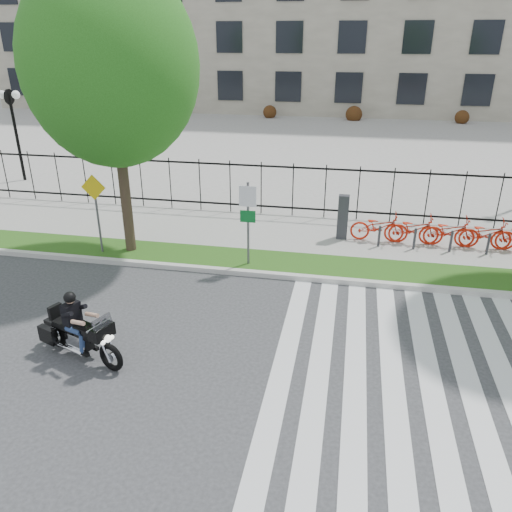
# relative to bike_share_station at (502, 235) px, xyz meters

# --- Properties ---
(ground) EXTENTS (120.00, 120.00, 0.00)m
(ground) POSITION_rel_bike_share_station_xyz_m (-8.11, -7.20, -0.64)
(ground) COLOR #333335
(ground) RESTS_ON ground
(curb) EXTENTS (60.00, 0.20, 0.15)m
(curb) POSITION_rel_bike_share_station_xyz_m (-8.11, -3.10, -0.57)
(curb) COLOR beige
(curb) RESTS_ON ground
(grass_verge) EXTENTS (60.00, 1.50, 0.15)m
(grass_verge) POSITION_rel_bike_share_station_xyz_m (-8.11, -2.25, -0.57)
(grass_verge) COLOR #224F13
(grass_verge) RESTS_ON ground
(sidewalk) EXTENTS (60.00, 3.50, 0.15)m
(sidewalk) POSITION_rel_bike_share_station_xyz_m (-8.11, 0.25, -0.57)
(sidewalk) COLOR gray
(sidewalk) RESTS_ON ground
(plaza) EXTENTS (80.00, 34.00, 0.10)m
(plaza) POSITION_rel_bike_share_station_xyz_m (-8.11, 17.80, -0.59)
(plaza) COLOR gray
(plaza) RESTS_ON ground
(crosswalk_stripes) EXTENTS (5.70, 8.00, 0.01)m
(crosswalk_stripes) POSITION_rel_bike_share_station_xyz_m (-3.29, -7.20, -0.64)
(crosswalk_stripes) COLOR silver
(crosswalk_stripes) RESTS_ON ground
(iron_fence) EXTENTS (30.00, 0.06, 2.00)m
(iron_fence) POSITION_rel_bike_share_station_xyz_m (-8.11, 2.00, 0.51)
(iron_fence) COLOR black
(iron_fence) RESTS_ON sidewalk
(lamp_post_left) EXTENTS (1.06, 0.70, 4.25)m
(lamp_post_left) POSITION_rel_bike_share_station_xyz_m (-20.11, 4.80, 2.56)
(lamp_post_left) COLOR black
(lamp_post_left) RESTS_ON ground
(street_tree_1) EXTENTS (4.88, 4.88, 8.32)m
(street_tree_1) POSITION_rel_bike_share_station_xyz_m (-11.55, -2.25, 5.01)
(street_tree_1) COLOR #3D2E21
(street_tree_1) RESTS_ON grass_verge
(bike_share_station) EXTENTS (10.01, 0.87, 1.50)m
(bike_share_station) POSITION_rel_bike_share_station_xyz_m (0.00, 0.00, 0.00)
(bike_share_station) COLOR #2D2D33
(bike_share_station) RESTS_ON sidewalk
(sign_pole_regulatory) EXTENTS (0.50, 0.09, 2.50)m
(sign_pole_regulatory) POSITION_rel_bike_share_station_xyz_m (-7.64, -2.62, 1.10)
(sign_pole_regulatory) COLOR #59595B
(sign_pole_regulatory) RESTS_ON grass_verge
(sign_pole_warning) EXTENTS (0.78, 0.09, 2.49)m
(sign_pole_warning) POSITION_rel_bike_share_station_xyz_m (-12.36, -2.62, 1.10)
(sign_pole_warning) COLOR #59595B
(sign_pole_warning) RESTS_ON grass_verge
(motorcycle_rider) EXTENTS (2.30, 1.20, 1.86)m
(motorcycle_rider) POSITION_rel_bike_share_station_xyz_m (-10.24, -7.73, -0.02)
(motorcycle_rider) COLOR black
(motorcycle_rider) RESTS_ON ground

